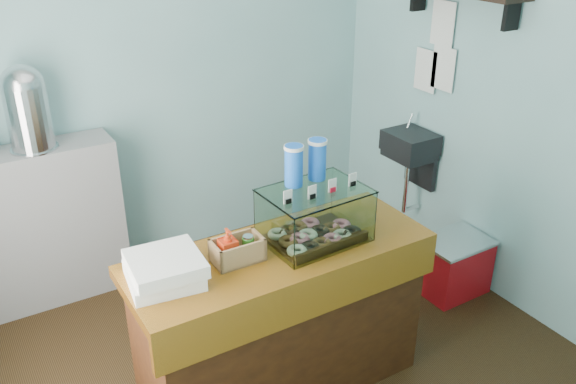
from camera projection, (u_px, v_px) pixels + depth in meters
ground at (260, 358)px, 3.70m from camera, size 3.50×3.50×0.00m
room_shell at (257, 83)px, 2.97m from camera, size 3.54×3.04×2.82m
counter at (281, 320)px, 3.30m from camera, size 1.60×0.60×0.90m
back_shelf at (45, 226)px, 4.06m from camera, size 1.00×0.32×1.10m
display_case at (312, 211)px, 3.16m from camera, size 0.54×0.40×0.50m
condiment_crate at (236, 249)px, 2.99m from camera, size 0.25×0.15×0.19m
pastry_boxes at (165, 269)px, 2.83m from camera, size 0.37×0.37×0.13m
coffee_urn at (26, 106)px, 3.70m from camera, size 0.29×0.29×0.54m
red_cooler at (453, 265)px, 4.25m from camera, size 0.47×0.36×0.41m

